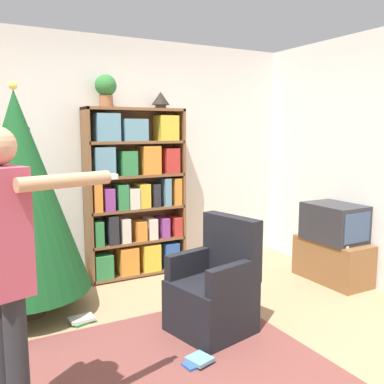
% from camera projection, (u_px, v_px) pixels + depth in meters
% --- Properties ---
extents(ground_plane, '(14.00, 14.00, 0.00)m').
position_uv_depth(ground_plane, '(182.00, 362.00, 2.99)').
color(ground_plane, '#9E7A56').
extents(wall_back, '(8.00, 0.10, 2.60)m').
position_uv_depth(wall_back, '(93.00, 159.00, 4.61)').
color(wall_back, silver).
rests_on(wall_back, ground_plane).
extents(area_rug, '(2.55, 1.64, 0.01)m').
position_uv_depth(area_rug, '(134.00, 374.00, 2.84)').
color(area_rug, brown).
rests_on(area_rug, ground_plane).
extents(bookshelf, '(1.10, 0.27, 1.85)m').
position_uv_depth(bookshelf, '(136.00, 194.00, 4.67)').
color(bookshelf, brown).
rests_on(bookshelf, ground_plane).
extents(tv_stand, '(0.41, 0.80, 0.45)m').
position_uv_depth(tv_stand, '(332.00, 260.00, 4.59)').
color(tv_stand, brown).
rests_on(tv_stand, ground_plane).
extents(television, '(0.44, 0.61, 0.39)m').
position_uv_depth(television, '(334.00, 222.00, 4.53)').
color(television, '#28282D').
rests_on(television, tv_stand).
extents(game_remote, '(0.04, 0.12, 0.02)m').
position_uv_depth(game_remote, '(343.00, 246.00, 4.29)').
color(game_remote, white).
rests_on(game_remote, tv_stand).
extents(christmas_tree, '(1.15, 1.15, 2.01)m').
position_uv_depth(christmas_tree, '(19.00, 193.00, 3.64)').
color(christmas_tree, '#4C3323').
rests_on(christmas_tree, ground_plane).
extents(armchair, '(0.68, 0.67, 0.92)m').
position_uv_depth(armchair, '(215.00, 292.00, 3.44)').
color(armchair, black).
rests_on(armchair, ground_plane).
extents(standing_person, '(0.71, 0.45, 1.63)m').
position_uv_depth(standing_person, '(6.00, 262.00, 2.10)').
color(standing_person, '#232328').
rests_on(standing_person, ground_plane).
extents(potted_plant, '(0.22, 0.22, 0.33)m').
position_uv_depth(potted_plant, '(106.00, 88.00, 4.37)').
color(potted_plant, '#935B38').
rests_on(potted_plant, bookshelf).
extents(table_lamp, '(0.20, 0.20, 0.18)m').
position_uv_depth(table_lamp, '(161.00, 99.00, 4.68)').
color(table_lamp, '#473828').
rests_on(table_lamp, bookshelf).
extents(book_pile_near_tree, '(0.21, 0.18, 0.05)m').
position_uv_depth(book_pile_near_tree, '(82.00, 320.00, 3.61)').
color(book_pile_near_tree, '#2D7A42').
rests_on(book_pile_near_tree, ground_plane).
extents(book_pile_by_chair, '(0.22, 0.19, 0.05)m').
position_uv_depth(book_pile_by_chair, '(199.00, 361.00, 2.97)').
color(book_pile_by_chair, '#284C93').
rests_on(book_pile_by_chair, ground_plane).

